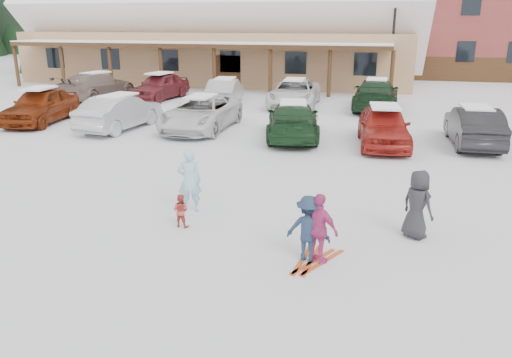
% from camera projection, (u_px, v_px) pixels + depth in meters
% --- Properties ---
extents(ground, '(160.00, 160.00, 0.00)m').
position_uv_depth(ground, '(232.00, 235.00, 10.87)').
color(ground, white).
rests_on(ground, ground).
extents(day_lodge, '(29.12, 12.50, 10.38)m').
position_uv_depth(day_lodge, '(220.00, 27.00, 37.55)').
color(day_lodge, tan).
rests_on(day_lodge, ground).
extents(lamp_post, '(0.50, 0.25, 6.29)m').
position_uv_depth(lamp_post, '(393.00, 35.00, 30.83)').
color(lamp_post, black).
rests_on(lamp_post, ground).
extents(conifer_0, '(4.40, 4.40, 10.20)m').
position_uv_depth(conifer_0, '(38.00, 4.00, 42.72)').
color(conifer_0, black).
rests_on(conifer_0, ground).
extents(conifer_3, '(3.96, 3.96, 9.18)m').
position_uv_depth(conifer_3, '(416.00, 12.00, 48.67)').
color(conifer_3, black).
rests_on(conifer_3, ground).
extents(adult_skier, '(0.67, 0.55, 1.57)m').
position_uv_depth(adult_skier, '(189.00, 181.00, 12.00)').
color(adult_skier, '#98C3DC').
rests_on(adult_skier, ground).
extents(toddler_red, '(0.40, 0.32, 0.77)m').
position_uv_depth(toddler_red, '(181.00, 210.00, 11.22)').
color(toddler_red, '#B03D32').
rests_on(toddler_red, ground).
extents(child_navy, '(0.91, 0.59, 1.33)m').
position_uv_depth(child_navy, '(308.00, 229.00, 9.54)').
color(child_navy, '#1B2C43').
rests_on(child_navy, ground).
extents(skis_child_navy, '(0.36, 1.41, 0.03)m').
position_uv_depth(skis_child_navy, '(307.00, 260.00, 9.74)').
color(skis_child_navy, '#BE441B').
rests_on(skis_child_navy, ground).
extents(child_magenta, '(0.89, 0.69, 1.41)m').
position_uv_depth(child_magenta, '(319.00, 229.00, 9.43)').
color(child_magenta, '#BF3679').
rests_on(child_magenta, ground).
extents(skis_child_magenta, '(0.84, 1.33, 0.03)m').
position_uv_depth(skis_child_magenta, '(318.00, 262.00, 9.64)').
color(skis_child_magenta, '#BE441B').
rests_on(skis_child_magenta, ground).
extents(bystander_dark, '(0.86, 0.85, 1.50)m').
position_uv_depth(bystander_dark, '(417.00, 204.00, 10.56)').
color(bystander_dark, '#27272A').
rests_on(bystander_dark, ground).
extents(parked_car_0, '(2.38, 4.80, 1.57)m').
position_uv_depth(parked_car_0, '(41.00, 106.00, 22.42)').
color(parked_car_0, maroon).
rests_on(parked_car_0, ground).
extents(parked_car_1, '(2.05, 4.59, 1.46)m').
position_uv_depth(parked_car_1, '(120.00, 112.00, 21.11)').
color(parked_car_1, '#AAAAAF').
rests_on(parked_car_1, ground).
extents(parked_car_2, '(2.47, 5.18, 1.43)m').
position_uv_depth(parked_car_2, '(201.00, 113.00, 21.03)').
color(parked_car_2, silver).
rests_on(parked_car_2, ground).
extents(parked_car_3, '(2.78, 5.15, 1.42)m').
position_uv_depth(parked_car_3, '(293.00, 120.00, 19.53)').
color(parked_car_3, '#17371B').
rests_on(parked_car_3, ground).
extents(parked_car_4, '(2.11, 4.48, 1.48)m').
position_uv_depth(parked_car_4, '(384.00, 126.00, 18.34)').
color(parked_car_4, '#A7231B').
rests_on(parked_car_4, ground).
extents(parked_car_5, '(1.64, 4.39, 1.43)m').
position_uv_depth(parked_car_5, '(474.00, 126.00, 18.40)').
color(parked_car_5, black).
rests_on(parked_car_5, ground).
extents(parked_car_7, '(3.00, 5.61, 1.55)m').
position_uv_depth(parked_car_7, '(97.00, 86.00, 29.07)').
color(parked_car_7, '#7E675C').
rests_on(parked_car_7, ground).
extents(parked_car_8, '(2.44, 4.68, 1.52)m').
position_uv_depth(parked_car_8, '(160.00, 86.00, 29.05)').
color(parked_car_8, maroon).
rests_on(parked_car_8, ground).
extents(parked_car_9, '(2.00, 4.40, 1.40)m').
position_uv_depth(parked_car_9, '(225.00, 91.00, 27.49)').
color(parked_car_9, '#A6A6AB').
rests_on(parked_car_9, ground).
extents(parked_car_10, '(2.60, 5.33, 1.46)m').
position_uv_depth(parked_car_10, '(294.00, 93.00, 26.58)').
color(parked_car_10, white).
rests_on(parked_car_10, ground).
extents(parked_car_11, '(2.34, 5.46, 1.57)m').
position_uv_depth(parked_car_11, '(376.00, 95.00, 25.70)').
color(parked_car_11, '#17321B').
rests_on(parked_car_11, ground).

